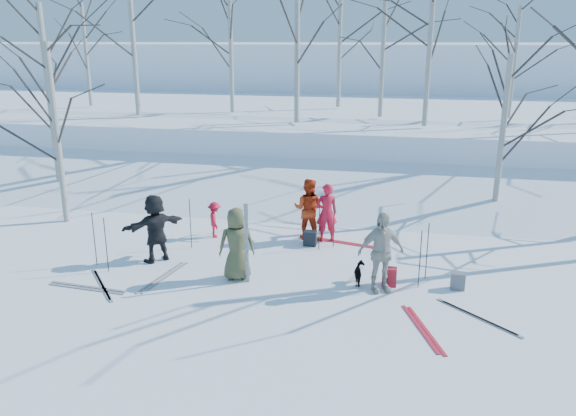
% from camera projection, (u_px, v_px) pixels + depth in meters
% --- Properties ---
extents(ground, '(120.00, 120.00, 0.00)m').
position_uv_depth(ground, '(275.00, 281.00, 12.85)').
color(ground, white).
rests_on(ground, ground).
extents(snow_ramp, '(70.00, 9.49, 4.12)m').
position_uv_depth(snow_ramp, '(320.00, 195.00, 19.37)').
color(snow_ramp, white).
rests_on(snow_ramp, ground).
extents(snow_plateau, '(70.00, 18.00, 2.20)m').
position_uv_depth(snow_plateau, '(350.00, 128.00, 28.50)').
color(snow_plateau, white).
rests_on(snow_plateau, ground).
extents(far_hill, '(90.00, 30.00, 6.00)m').
position_uv_depth(far_hill, '(375.00, 80.00, 47.90)').
color(far_hill, white).
rests_on(far_hill, ground).
extents(skier_olive_center, '(0.95, 0.77, 1.69)m').
position_uv_depth(skier_olive_center, '(237.00, 244.00, 12.74)').
color(skier_olive_center, '#484A2C').
rests_on(skier_olive_center, ground).
extents(skier_red_north, '(0.68, 0.55, 1.62)m').
position_uv_depth(skier_red_north, '(327.00, 213.00, 15.16)').
color(skier_red_north, red).
rests_on(skier_red_north, ground).
extents(skier_redor_behind, '(0.88, 0.72, 1.70)m').
position_uv_depth(skier_redor_behind, '(308.00, 209.00, 15.36)').
color(skier_redor_behind, '#BB2D0E').
rests_on(skier_redor_behind, ground).
extents(skier_red_seated, '(0.60, 0.75, 1.01)m').
position_uv_depth(skier_red_seated, '(215.00, 220.00, 15.56)').
color(skier_red_seated, red).
rests_on(skier_red_seated, ground).
extents(skier_cream_east, '(1.14, 0.86, 1.79)m').
position_uv_depth(skier_cream_east, '(381.00, 252.00, 12.10)').
color(skier_cream_east, beige).
rests_on(skier_cream_east, ground).
extents(skier_grey_west, '(1.43, 1.52, 1.71)m').
position_uv_depth(skier_grey_west, '(155.00, 228.00, 13.78)').
color(skier_grey_west, black).
rests_on(skier_grey_west, ground).
extents(dog, '(0.36, 0.61, 0.49)m').
position_uv_depth(dog, '(360.00, 274.00, 12.62)').
color(dog, black).
rests_on(dog, ground).
extents(upright_ski_left, '(0.08, 0.16, 1.90)m').
position_uv_depth(upright_ski_left, '(247.00, 244.00, 12.46)').
color(upright_ski_left, silver).
rests_on(upright_ski_left, ground).
extents(upright_ski_right, '(0.15, 0.23, 1.89)m').
position_uv_depth(upright_ski_right, '(247.00, 243.00, 12.47)').
color(upright_ski_right, silver).
rests_on(upright_ski_right, ground).
extents(ski_pair_a, '(2.09, 2.10, 0.02)m').
position_uv_depth(ski_pair_a, '(478.00, 317.00, 11.13)').
color(ski_pair_a, silver).
rests_on(ski_pair_a, ground).
extents(ski_pair_b, '(1.40, 2.03, 0.02)m').
position_uv_depth(ski_pair_b, '(423.00, 329.00, 10.69)').
color(ski_pair_b, red).
rests_on(ski_pair_b, ground).
extents(ski_pair_c, '(0.82, 1.97, 0.02)m').
position_uv_depth(ski_pair_c, '(163.00, 277.00, 13.01)').
color(ski_pair_c, silver).
rests_on(ski_pair_c, ground).
extents(ski_pair_d, '(0.49, 1.93, 0.02)m').
position_uv_depth(ski_pair_d, '(87.00, 288.00, 12.46)').
color(ski_pair_d, silver).
rests_on(ski_pair_d, ground).
extents(ski_pair_e, '(1.07, 1.99, 0.02)m').
position_uv_depth(ski_pair_e, '(345.00, 243.00, 15.21)').
color(ski_pair_e, red).
rests_on(ski_pair_e, ground).
extents(ski_pair_f, '(2.07, 2.10, 0.02)m').
position_uv_depth(ski_pair_f, '(102.00, 285.00, 12.61)').
color(ski_pair_f, silver).
rests_on(ski_pair_f, ground).
extents(ski_pole_a, '(0.02, 0.02, 1.34)m').
position_uv_depth(ski_pole_a, '(427.00, 251.00, 12.81)').
color(ski_pole_a, black).
rests_on(ski_pole_a, ground).
extents(ski_pole_b, '(0.02, 0.02, 1.34)m').
position_uv_depth(ski_pole_b, '(106.00, 245.00, 13.18)').
color(ski_pole_b, black).
rests_on(ski_pole_b, ground).
extents(ski_pole_c, '(0.02, 0.02, 1.34)m').
position_uv_depth(ski_pole_c, '(420.00, 259.00, 12.31)').
color(ski_pole_c, black).
rests_on(ski_pole_c, ground).
extents(ski_pole_d, '(0.02, 0.02, 1.34)m').
position_uv_depth(ski_pole_d, '(319.00, 225.00, 14.56)').
color(ski_pole_d, black).
rests_on(ski_pole_d, ground).
extents(ski_pole_e, '(0.02, 0.02, 1.34)m').
position_uv_depth(ski_pole_e, '(94.00, 239.00, 13.59)').
color(ski_pole_e, black).
rests_on(ski_pole_e, ground).
extents(ski_pole_f, '(0.02, 0.02, 1.34)m').
position_uv_depth(ski_pole_f, '(334.00, 223.00, 14.79)').
color(ski_pole_f, black).
rests_on(ski_pole_f, ground).
extents(ski_pole_g, '(0.02, 0.02, 1.34)m').
position_uv_depth(ski_pole_g, '(190.00, 223.00, 14.71)').
color(ski_pole_g, black).
rests_on(ski_pole_g, ground).
extents(backpack_red, '(0.32, 0.22, 0.42)m').
position_uv_depth(backpack_red, '(389.00, 277.00, 12.55)').
color(backpack_red, '#AC1A25').
rests_on(backpack_red, ground).
extents(backpack_grey, '(0.30, 0.20, 0.38)m').
position_uv_depth(backpack_grey, '(458.00, 281.00, 12.36)').
color(backpack_grey, '#5A5C62').
rests_on(backpack_grey, ground).
extents(backpack_dark, '(0.34, 0.24, 0.40)m').
position_uv_depth(backpack_dark, '(310.00, 238.00, 15.00)').
color(backpack_dark, black).
rests_on(backpack_dark, ground).
extents(birch_plateau_a, '(4.97, 4.97, 6.25)m').
position_uv_depth(birch_plateau_a, '(297.00, 39.00, 21.07)').
color(birch_plateau_a, silver).
rests_on(birch_plateau_a, snow_plateau).
extents(birch_plateau_c, '(5.39, 5.39, 6.84)m').
position_uv_depth(birch_plateau_c, '(132.00, 31.00, 22.96)').
color(birch_plateau_c, silver).
rests_on(birch_plateau_c, snow_plateau).
extents(birch_plateau_d, '(3.67, 3.67, 4.38)m').
position_uv_depth(birch_plateau_d, '(514.00, 63.00, 22.45)').
color(birch_plateau_d, silver).
rests_on(birch_plateau_d, snow_plateau).
extents(birch_plateau_e, '(4.25, 4.25, 5.21)m').
position_uv_depth(birch_plateau_e, '(231.00, 51.00, 24.31)').
color(birch_plateau_e, silver).
rests_on(birch_plateau_e, snow_plateau).
extents(birch_plateau_f, '(4.96, 4.96, 6.23)m').
position_uv_depth(birch_plateau_f, '(340.00, 39.00, 26.07)').
color(birch_plateau_f, silver).
rests_on(birch_plateau_f, snow_plateau).
extents(birch_plateau_g, '(4.80, 4.80, 6.00)m').
position_uv_depth(birch_plateau_g, '(430.00, 42.00, 20.15)').
color(birch_plateau_g, silver).
rests_on(birch_plateau_g, snow_plateau).
extents(birch_plateau_h, '(4.34, 4.34, 5.34)m').
position_uv_depth(birch_plateau_h, '(383.00, 51.00, 22.72)').
color(birch_plateau_h, silver).
rests_on(birch_plateau_h, snow_plateau).
extents(birch_plateau_j, '(3.92, 3.92, 4.74)m').
position_uv_depth(birch_plateau_j, '(86.00, 55.00, 26.73)').
color(birch_plateau_j, silver).
rests_on(birch_plateau_j, snow_plateau).
extents(birch_edge_a, '(4.28, 4.28, 5.25)m').
position_uv_depth(birch_edge_a, '(57.00, 135.00, 16.31)').
color(birch_edge_a, silver).
rests_on(birch_edge_a, ground).
extents(birch_edge_d, '(5.12, 5.12, 6.46)m').
position_uv_depth(birch_edge_d, '(50.00, 103.00, 19.11)').
color(birch_edge_d, silver).
rests_on(birch_edge_d, ground).
extents(birch_edge_e, '(4.04, 4.04, 4.92)m').
position_uv_depth(birch_edge_e, '(502.00, 139.00, 16.67)').
color(birch_edge_e, silver).
rests_on(birch_edge_e, ground).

